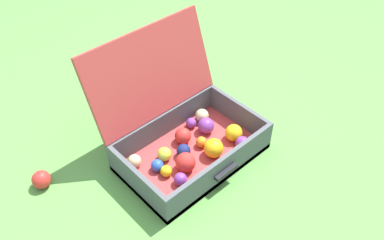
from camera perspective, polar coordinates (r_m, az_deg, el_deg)
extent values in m
plane|color=#569342|center=(1.70, 0.74, -6.22)|extent=(16.00, 16.00, 0.00)
cube|color=#B23838|center=(1.72, 0.00, -4.98)|extent=(0.57, 0.36, 0.03)
cube|color=#4C5156|center=(1.57, -7.56, -8.62)|extent=(0.02, 0.36, 0.14)
cube|color=#4C5156|center=(1.82, 6.42, 0.64)|extent=(0.02, 0.36, 0.14)
cube|color=#4C5156|center=(1.60, 4.19, -6.91)|extent=(0.54, 0.02, 0.14)
cube|color=#4C5156|center=(1.77, -3.75, -0.72)|extent=(0.54, 0.02, 0.14)
cube|color=#B23838|center=(1.66, -5.68, 6.50)|extent=(0.57, 0.14, 0.34)
cube|color=black|center=(1.58, 4.75, -7.17)|extent=(0.11, 0.02, 0.02)
sphere|color=purple|center=(1.78, 1.95, -0.78)|extent=(0.07, 0.07, 0.07)
sphere|color=yellow|center=(1.62, -3.58, -7.05)|extent=(0.05, 0.05, 0.05)
sphere|color=blue|center=(1.64, -4.83, -6.27)|extent=(0.05, 0.05, 0.05)
sphere|color=navy|center=(1.68, -1.18, -4.27)|extent=(0.06, 0.06, 0.06)
sphere|color=red|center=(1.73, -1.26, -2.20)|extent=(0.07, 0.07, 0.07)
sphere|color=red|center=(1.63, -0.95, -5.83)|extent=(0.08, 0.08, 0.08)
sphere|color=yellow|center=(1.68, 3.00, -3.91)|extent=(0.08, 0.08, 0.08)
sphere|color=yellow|center=(1.75, 5.78, -1.77)|extent=(0.07, 0.07, 0.07)
sphere|color=purple|center=(1.59, -1.61, -8.16)|extent=(0.05, 0.05, 0.05)
sphere|color=#D1B784|center=(1.83, 1.37, 0.63)|extent=(0.06, 0.06, 0.06)
sphere|color=purple|center=(1.72, 6.99, -3.22)|extent=(0.06, 0.06, 0.06)
sphere|color=orange|center=(1.72, 1.30, -3.06)|extent=(0.05, 0.05, 0.05)
sphere|color=#D1B784|center=(1.66, -7.96, -5.64)|extent=(0.06, 0.06, 0.06)
sphere|color=purple|center=(1.81, -0.11, -0.40)|extent=(0.05, 0.05, 0.05)
sphere|color=#CCDB38|center=(1.67, -3.83, -4.72)|extent=(0.06, 0.06, 0.06)
sphere|color=red|center=(1.71, -20.09, -7.71)|extent=(0.07, 0.07, 0.07)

